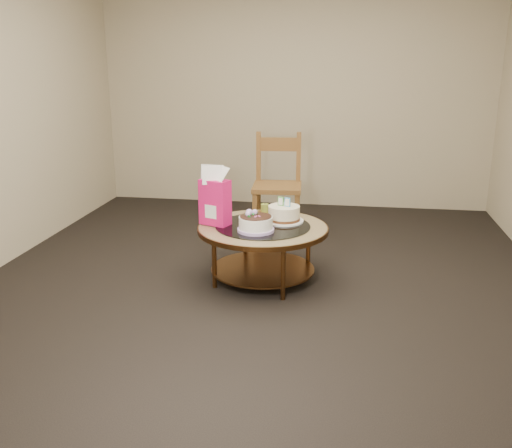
% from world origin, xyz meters
% --- Properties ---
extents(ground, '(5.00, 5.00, 0.00)m').
position_xyz_m(ground, '(0.00, 0.00, 0.00)').
color(ground, black).
rests_on(ground, ground).
extents(room_walls, '(4.52, 5.02, 2.61)m').
position_xyz_m(room_walls, '(0.00, 0.00, 1.54)').
color(room_walls, tan).
rests_on(room_walls, ground).
extents(coffee_table, '(1.02, 1.02, 0.46)m').
position_xyz_m(coffee_table, '(0.00, -0.00, 0.38)').
color(coffee_table, '#523217').
rests_on(coffee_table, ground).
extents(decorated_cake, '(0.28, 0.28, 0.16)m').
position_xyz_m(decorated_cake, '(-0.03, -0.15, 0.51)').
color(decorated_cake, '#BC9CDD').
rests_on(decorated_cake, coffee_table).
extents(cream_cake, '(0.31, 0.31, 0.20)m').
position_xyz_m(cream_cake, '(0.15, 0.14, 0.52)').
color(cream_cake, white).
rests_on(cream_cake, coffee_table).
extents(gift_bag, '(0.26, 0.22, 0.46)m').
position_xyz_m(gift_bag, '(-0.37, -0.02, 0.68)').
color(gift_bag, '#EC166B').
rests_on(gift_bag, coffee_table).
extents(pillar_candle, '(0.14, 0.14, 0.10)m').
position_xyz_m(pillar_candle, '(-0.03, 0.33, 0.49)').
color(pillar_candle, '#E6D55E').
rests_on(pillar_candle, coffee_table).
extents(dining_chair, '(0.49, 0.49, 1.01)m').
position_xyz_m(dining_chair, '(-0.03, 1.22, 0.51)').
color(dining_chair, brown).
rests_on(dining_chair, ground).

